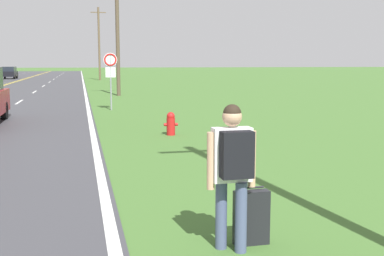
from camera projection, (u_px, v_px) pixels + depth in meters
The scene contains 7 objects.
hitchhiker_person at pixel (233, 163), 5.28m from camera, with size 0.57×0.41×1.66m.
suitcase at pixel (251, 217), 5.60m from camera, with size 0.42×0.15×0.69m.
fire_hydrant at pixel (171, 123), 14.04m from camera, with size 0.41×0.25×0.68m.
traffic_sign at pixel (110, 67), 21.17m from camera, with size 0.60×0.10×2.53m.
utility_pole_midground at pixel (118, 37), 30.20m from camera, with size 1.80×0.24×7.06m.
utility_pole_far at pixel (99, 43), 56.79m from camera, with size 1.80×0.24×8.52m.
car_black_hatchback_mid_near at pixel (9, 72), 62.09m from camera, with size 1.75×3.70×1.56m.
Camera 1 is at (6.90, -1.61, 2.11)m, focal length 45.00 mm.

